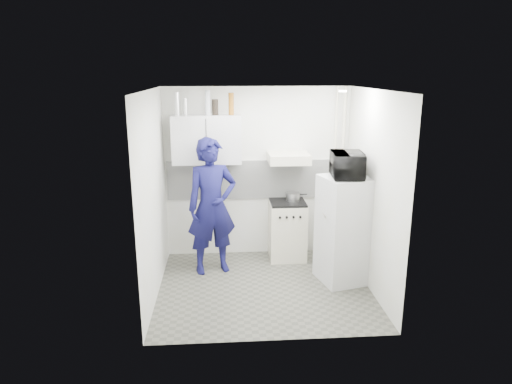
{
  "coord_description": "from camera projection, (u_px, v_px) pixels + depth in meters",
  "views": [
    {
      "loc": [
        -0.52,
        -5.57,
        2.82
      ],
      "look_at": [
        -0.09,
        0.3,
        1.25
      ],
      "focal_mm": 32.0,
      "sensor_mm": 36.0,
      "label": 1
    }
  ],
  "objects": [
    {
      "name": "bottle_a",
      "position": [
        177.0,
        104.0,
        6.47
      ],
      "size": [
        0.08,
        0.08,
        0.32
      ],
      "primitive_type": "cylinder",
      "color": "silver",
      "rests_on": "upper_cabinet"
    },
    {
      "name": "canister_a",
      "position": [
        215.0,
        107.0,
        6.53
      ],
      "size": [
        0.09,
        0.09,
        0.22
      ],
      "primitive_type": "cylinder",
      "color": "black",
      "rests_on": "upper_cabinet"
    },
    {
      "name": "fridge",
      "position": [
        344.0,
        230.0,
        6.17
      ],
      "size": [
        0.74,
        0.74,
        1.47
      ],
      "primitive_type": "cube",
      "rotation": [
        0.0,
        0.0,
        0.25
      ],
      "color": "silver",
      "rests_on": "floor"
    },
    {
      "name": "upper_cabinet",
      "position": [
        207.0,
        139.0,
        6.64
      ],
      "size": [
        1.0,
        0.35,
        0.7
      ],
      "primitive_type": "cube",
      "color": "silver",
      "rests_on": "wall_back"
    },
    {
      "name": "bottle_b",
      "position": [
        185.0,
        107.0,
        6.49
      ],
      "size": [
        0.06,
        0.06,
        0.24
      ],
      "primitive_type": "cylinder",
      "color": "silver",
      "rests_on": "upper_cabinet"
    },
    {
      "name": "bottle_d",
      "position": [
        208.0,
        103.0,
        6.5
      ],
      "size": [
        0.08,
        0.08,
        0.35
      ],
      "primitive_type": "cylinder",
      "color": "#B2B7BC",
      "rests_on": "upper_cabinet"
    },
    {
      "name": "wall_left",
      "position": [
        153.0,
        196.0,
        5.7
      ],
      "size": [
        0.0,
        2.6,
        2.6
      ],
      "primitive_type": "plane",
      "rotation": [
        1.57,
        0.0,
        1.57
      ],
      "color": "white",
      "rests_on": "floor"
    },
    {
      "name": "ceiling",
      "position": [
        265.0,
        90.0,
        5.46
      ],
      "size": [
        2.8,
        2.8,
        0.0
      ],
      "primitive_type": "plane",
      "color": "white",
      "rests_on": "wall_back"
    },
    {
      "name": "saucepan",
      "position": [
        293.0,
        197.0,
        6.92
      ],
      "size": [
        0.21,
        0.21,
        0.11
      ],
      "primitive_type": "cylinder",
      "color": "silver",
      "rests_on": "stove_top"
    },
    {
      "name": "person",
      "position": [
        212.0,
        206.0,
        6.41
      ],
      "size": [
        0.81,
        0.64,
        1.94
      ],
      "primitive_type": "imported",
      "rotation": [
        0.0,
        0.0,
        0.28
      ],
      "color": "#111041",
      "rests_on": "floor"
    },
    {
      "name": "floor",
      "position": [
        264.0,
        287.0,
        6.13
      ],
      "size": [
        2.8,
        2.8,
        0.0
      ],
      "primitive_type": "plane",
      "color": "#59584C",
      "rests_on": "ground"
    },
    {
      "name": "stove_top",
      "position": [
        288.0,
        202.0,
        6.89
      ],
      "size": [
        0.53,
        0.53,
        0.03
      ],
      "primitive_type": "cube",
      "color": "black",
      "rests_on": "stove"
    },
    {
      "name": "microwave",
      "position": [
        347.0,
        165.0,
        5.94
      ],
      "size": [
        0.62,
        0.45,
        0.33
      ],
      "primitive_type": "imported",
      "rotation": [
        0.0,
        0.0,
        1.47
      ],
      "color": "black",
      "rests_on": "fridge"
    },
    {
      "name": "backsplash",
      "position": [
        257.0,
        179.0,
        7.01
      ],
      "size": [
        2.74,
        0.03,
        0.6
      ],
      "primitive_type": "cube",
      "color": "white",
      "rests_on": "wall_back"
    },
    {
      "name": "wall_right",
      "position": [
        372.0,
        192.0,
        5.89
      ],
      "size": [
        0.0,
        2.6,
        2.6
      ],
      "primitive_type": "plane",
      "rotation": [
        1.57,
        0.0,
        -1.57
      ],
      "color": "white",
      "rests_on": "floor"
    },
    {
      "name": "pipe_b",
      "position": [
        334.0,
        173.0,
        7.01
      ],
      "size": [
        0.04,
        0.04,
        2.6
      ],
      "primitive_type": "cylinder",
      "color": "beige",
      "rests_on": "floor"
    },
    {
      "name": "bottle_e",
      "position": [
        231.0,
        104.0,
        6.53
      ],
      "size": [
        0.08,
        0.08,
        0.31
      ],
      "primitive_type": "cylinder",
      "color": "brown",
      "rests_on": "upper_cabinet"
    },
    {
      "name": "wall_back",
      "position": [
        257.0,
        173.0,
        7.0
      ],
      "size": [
        2.8,
        0.0,
        2.8
      ],
      "primitive_type": "plane",
      "rotation": [
        1.57,
        0.0,
        0.0
      ],
      "color": "white",
      "rests_on": "floor"
    },
    {
      "name": "ceiling_spot_fixture",
      "position": [
        343.0,
        91.0,
        5.73
      ],
      "size": [
        0.1,
        0.1,
        0.02
      ],
      "primitive_type": "cylinder",
      "color": "white",
      "rests_on": "ceiling"
    },
    {
      "name": "range_hood",
      "position": [
        289.0,
        158.0,
        6.72
      ],
      "size": [
        0.6,
        0.5,
        0.14
      ],
      "primitive_type": "cube",
      "color": "beige",
      "rests_on": "wall_back"
    },
    {
      "name": "stove",
      "position": [
        287.0,
        231.0,
        7.01
      ],
      "size": [
        0.55,
        0.55,
        0.88
      ],
      "primitive_type": "cube",
      "color": "beige",
      "rests_on": "floor"
    },
    {
      "name": "pipe_a",
      "position": [
        342.0,
        173.0,
        7.01
      ],
      "size": [
        0.05,
        0.05,
        2.6
      ],
      "primitive_type": "cylinder",
      "color": "beige",
      "rests_on": "floor"
    }
  ]
}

